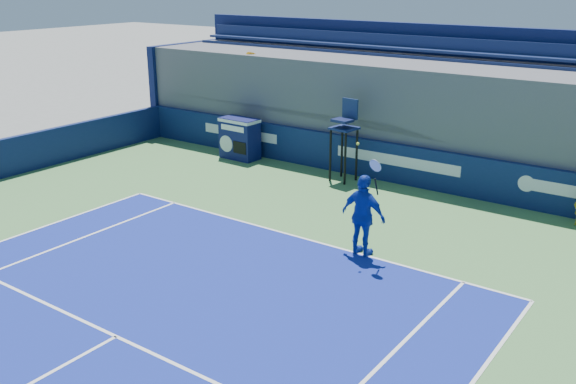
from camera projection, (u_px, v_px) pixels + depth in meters
The scene contains 5 objects.
back_hoarding at pixel (397, 164), 19.11m from camera, with size 20.40×0.21×1.20m.
match_clock at pixel (240, 137), 21.62m from camera, with size 1.34×0.77×1.40m.
umpire_chair at pixel (345, 131), 19.04m from camera, with size 0.78×0.78×2.48m.
tennis_player at pixel (363, 216), 14.03m from camera, with size 1.12×0.53×2.57m.
stadium_seating at pixel (428, 112), 20.30m from camera, with size 21.00×4.05×4.40m.
Camera 1 is at (8.04, 0.27, 5.93)m, focal length 40.00 mm.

